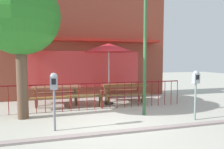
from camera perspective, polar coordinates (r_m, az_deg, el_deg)
ground at (r=5.66m, az=-2.02°, el=-14.14°), size 40.00×40.00×0.00m
pub_storefront at (r=9.59m, az=-7.83°, el=11.07°), size 8.03×1.31×5.92m
patio_fence_front at (r=7.08m, az=-5.06°, el=-4.91°), size 6.77×0.04×0.97m
picnic_table_left at (r=7.92m, az=-15.80°, el=-4.45°), size 1.83×1.39×0.79m
picnic_table_right at (r=8.22m, az=3.55°, el=-3.98°), size 1.85×1.42×0.79m
patio_umbrella at (r=7.90m, az=-0.95°, el=7.71°), size 1.94×1.94×2.45m
patio_bench at (r=7.48m, az=-7.56°, el=-6.85°), size 1.42×0.44×0.48m
parking_meter_near at (r=6.29m, az=23.14°, el=-1.98°), size 0.18×0.17×1.48m
parking_meter_far at (r=5.09m, az=-16.49°, el=-3.30°), size 0.18×0.17×1.47m
street_tree at (r=6.61m, az=-25.12°, el=15.03°), size 2.34×2.34×4.27m
street_lamp at (r=6.40m, az=9.55°, el=11.60°), size 0.28×0.28×4.01m
curb_edge at (r=4.96m, az=0.05°, el=-16.83°), size 11.24×0.20×0.11m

